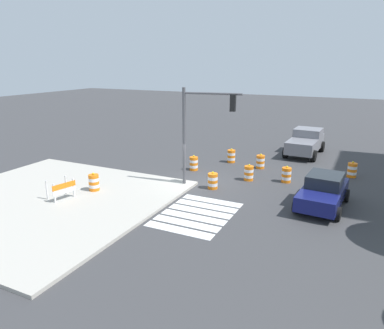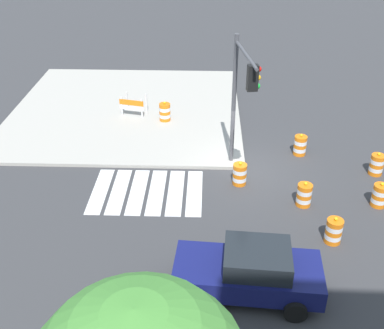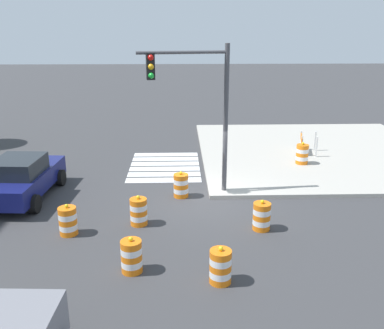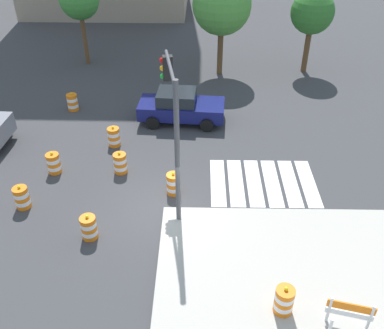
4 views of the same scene
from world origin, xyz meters
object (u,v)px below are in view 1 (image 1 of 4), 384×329
Objects in this scene: pickup_truck at (306,142)px; traffic_barrel_near_corner at (213,181)px; traffic_barrel_far_curb at (194,163)px; traffic_light_pole at (204,120)px; traffic_barrel_lane_center at (352,170)px; traffic_barrel_crosswalk_end at (260,162)px; sports_car at (323,191)px; traffic_barrel_on_sidewalk at (94,182)px; construction_barricade at (63,188)px; traffic_barrel_opposite_curb at (249,173)px; traffic_barrel_median_near at (286,175)px; traffic_barrel_median_far at (231,156)px.

pickup_truck is 5.14× the size of traffic_barrel_near_corner.
traffic_barrel_near_corner is (10.62, -3.42, -0.52)m from pickup_truck.
traffic_light_pole is at bearing 34.49° from traffic_barrel_far_curb.
traffic_barrel_near_corner is 9.10m from traffic_barrel_lane_center.
pickup_truck is at bearing 162.15° from traffic_barrel_near_corner.
pickup_truck is 5.86m from traffic_barrel_crosswalk_end.
sports_car is 4.33× the size of traffic_barrel_on_sidewalk.
pickup_truck is 3.79× the size of construction_barricade.
traffic_barrel_near_corner is (-0.04, -5.94, -0.36)m from sports_car.
sports_car reaches higher than traffic_barrel_opposite_curb.
traffic_barrel_median_near and traffic_barrel_opposite_curb have the same top height.
traffic_barrel_median_far is 10.34m from traffic_barrel_on_sidewalk.
traffic_barrel_crosswalk_end is 1.00× the size of traffic_barrel_lane_center.
pickup_truck reaches higher than traffic_barrel_median_far.
traffic_barrel_far_curb is at bearing -145.51° from traffic_light_pole.
traffic_barrel_far_curb is 1.00× the size of traffic_barrel_on_sidewalk.
traffic_barrel_median_near is at bearing -141.36° from sports_car.
traffic_barrel_crosswalk_end is at bearing 160.33° from traffic_light_pole.
pickup_truck is at bearing 148.73° from construction_barricade.
traffic_barrel_median_near is at bearing 91.42° from traffic_barrel_far_curb.
construction_barricade reaches higher than traffic_barrel_opposite_curb.
sports_car is at bearing 38.64° from traffic_barrel_median_near.
traffic_barrel_on_sidewalk is at bearing -32.59° from pickup_truck.
traffic_barrel_median_far is at bearing -121.64° from traffic_barrel_median_near.
traffic_barrel_on_sidewalk is (14.11, -9.02, -0.37)m from pickup_truck.
sports_car is 10.96m from pickup_truck.
traffic_light_pole is (-5.11, 5.63, 3.19)m from construction_barricade.
pickup_truck is 5.14× the size of traffic_barrel_median_far.
traffic_barrel_on_sidewalk is at bearing -50.17° from traffic_barrel_opposite_curb.
traffic_light_pole is (0.08, -0.55, 3.46)m from traffic_barrel_near_corner.
traffic_barrel_far_curb is (-2.83, -2.55, 0.00)m from traffic_barrel_near_corner.
construction_barricade is (7.54, -7.58, 0.27)m from traffic_barrel_opposite_curb.
traffic_barrel_median_near is (-3.02, -2.41, -0.36)m from sports_car.
traffic_light_pole is (0.05, -6.49, 3.10)m from sports_car.
traffic_light_pole reaches higher than construction_barricade.
traffic_barrel_on_sidewalk is at bearing -73.36° from sports_car.
traffic_barrel_opposite_curb is (0.48, 3.95, 0.00)m from traffic_barrel_far_curb.
traffic_light_pole reaches higher than traffic_barrel_on_sidewalk.
traffic_barrel_lane_center is 10.19m from traffic_light_pole.
pickup_truck is 0.95× the size of traffic_light_pole.
traffic_barrel_opposite_curb is 10.70m from construction_barricade.
traffic_barrel_crosswalk_end is 6.57m from traffic_light_pole.
construction_barricade reaches higher than traffic_barrel_far_curb.
traffic_barrel_opposite_curb is at bearing 149.28° from traffic_barrel_near_corner.
construction_barricade reaches higher than traffic_barrel_lane_center.
traffic_light_pole is (10.71, -3.97, 2.94)m from pickup_truck.
sports_car is 4.33× the size of traffic_barrel_opposite_curb.
traffic_barrel_median_far is 1.00× the size of traffic_barrel_opposite_curb.
traffic_barrel_crosswalk_end is 1.00× the size of traffic_barrel_median_far.
sports_car is 3.88m from traffic_barrel_median_near.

